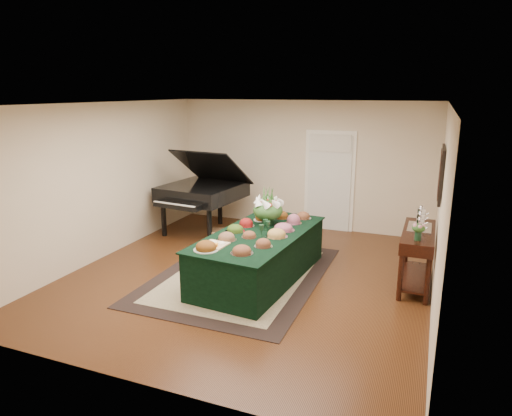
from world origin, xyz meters
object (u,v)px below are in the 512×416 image
at_px(buffet_table, 260,256).
at_px(floral_centerpiece, 268,207).
at_px(grand_piano, 202,191).
at_px(mahogany_sideboard, 418,243).

bearing_deg(buffet_table, floral_centerpiece, 94.98).
distance_m(floral_centerpiece, grand_piano, 2.37).
height_order(buffet_table, mahogany_sideboard, mahogany_sideboard).
xyz_separation_m(buffet_table, grand_piano, (-1.98, 1.85, 0.50)).
bearing_deg(grand_piano, mahogany_sideboard, -16.48).
distance_m(grand_piano, mahogany_sideboard, 4.47).
xyz_separation_m(floral_centerpiece, mahogany_sideboard, (2.34, 0.10, -0.36)).
xyz_separation_m(buffet_table, mahogany_sideboard, (2.30, 0.59, 0.31)).
xyz_separation_m(grand_piano, mahogany_sideboard, (4.28, -1.27, -0.19)).
relative_size(buffet_table, mahogany_sideboard, 1.93).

